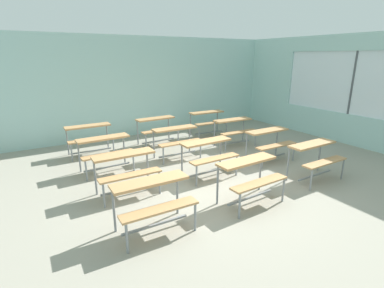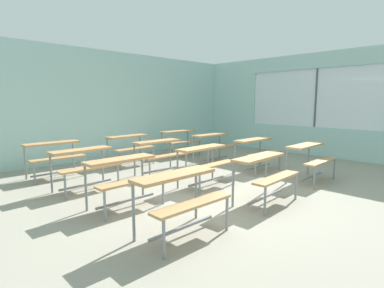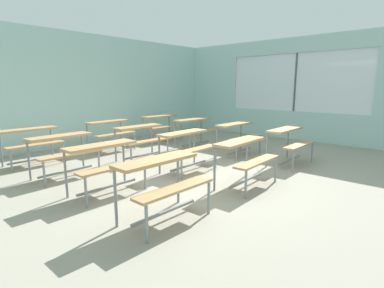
{
  "view_description": "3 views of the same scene",
  "coord_description": "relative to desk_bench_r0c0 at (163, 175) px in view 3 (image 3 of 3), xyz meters",
  "views": [
    {
      "loc": [
        -2.88,
        -4.14,
        2.41
      ],
      "look_at": [
        0.27,
        1.17,
        0.52
      ],
      "focal_mm": 26.92,
      "sensor_mm": 36.0,
      "label": 1
    },
    {
      "loc": [
        -3.8,
        -3.3,
        1.6
      ],
      "look_at": [
        0.49,
        1.09,
        0.73
      ],
      "focal_mm": 28.0,
      "sensor_mm": 36.0,
      "label": 2
    },
    {
      "loc": [
        -3.8,
        -3.3,
        1.6
      ],
      "look_at": [
        0.5,
        0.59,
        0.47
      ],
      "focal_mm": 28.0,
      "sensor_mm": 36.0,
      "label": 3
    }
  ],
  "objects": [
    {
      "name": "desk_bench_r2c1",
      "position": [
        1.73,
        2.59,
        0.0
      ],
      "size": [
        1.11,
        0.6,
        0.74
      ],
      "rotation": [
        0.0,
        0.0,
        -0.01
      ],
      "color": "tan",
      "rests_on": "ground"
    },
    {
      "name": "desk_bench_r1c1",
      "position": [
        1.77,
        1.25,
        0.0
      ],
      "size": [
        1.12,
        0.62,
        0.74
      ],
      "rotation": [
        0.0,
        0.0,
        0.03
      ],
      "color": "tan",
      "rests_on": "ground"
    },
    {
      "name": "ground",
      "position": [
        1.5,
        0.75,
        -0.59
      ],
      "size": [
        10.0,
        9.0,
        0.05
      ],
      "primitive_type": "cube",
      "color": "gray"
    },
    {
      "name": "desk_bench_r1c2",
      "position": [
        3.52,
        1.26,
        0.0
      ],
      "size": [
        1.1,
        0.59,
        0.74
      ],
      "rotation": [
        0.0,
        0.0,
        -0.0
      ],
      "color": "tan",
      "rests_on": "ground"
    },
    {
      "name": "desk_bench_r3c2",
      "position": [
        3.57,
        3.95,
        0.0
      ],
      "size": [
        1.13,
        0.64,
        0.74
      ],
      "rotation": [
        0.0,
        0.0,
        -0.05
      ],
      "color": "tan",
      "rests_on": "ground"
    },
    {
      "name": "wall_back",
      "position": [
        1.5,
        5.25,
        0.94
      ],
      "size": [
        10.0,
        0.12,
        3.0
      ],
      "primitive_type": "cube",
      "color": "#A8D1CC",
      "rests_on": "ground"
    },
    {
      "name": "desk_bench_r2c0",
      "position": [
        0.01,
        2.6,
        0.0
      ],
      "size": [
        1.12,
        0.63,
        0.74
      ],
      "rotation": [
        0.0,
        0.0,
        0.04
      ],
      "color": "tan",
      "rests_on": "ground"
    },
    {
      "name": "desk_bench_r2c2",
      "position": [
        3.57,
        2.64,
        0.0
      ],
      "size": [
        1.12,
        0.63,
        0.74
      ],
      "rotation": [
        0.0,
        0.0,
        -0.04
      ],
      "color": "tan",
      "rests_on": "ground"
    },
    {
      "name": "wall_right",
      "position": [
        6.5,
        0.62,
        0.88
      ],
      "size": [
        0.12,
        9.0,
        3.0
      ],
      "color": "#A8D1CC",
      "rests_on": "ground"
    },
    {
      "name": "desk_bench_r3c1",
      "position": [
        1.81,
        3.9,
        0.0
      ],
      "size": [
        1.13,
        0.64,
        0.74
      ],
      "rotation": [
        0.0,
        0.0,
        0.05
      ],
      "color": "tan",
      "rests_on": "ground"
    },
    {
      "name": "desk_bench_r0c1",
      "position": [
        1.73,
        -0.06,
        0.0
      ],
      "size": [
        1.12,
        0.64,
        0.74
      ],
      "rotation": [
        0.0,
        0.0,
        0.04
      ],
      "color": "tan",
      "rests_on": "ground"
    },
    {
      "name": "desk_bench_r0c0",
      "position": [
        0.0,
        0.0,
        0.0
      ],
      "size": [
        1.11,
        0.6,
        0.74
      ],
      "rotation": [
        0.0,
        0.0,
        -0.01
      ],
      "color": "tan",
      "rests_on": "ground"
    },
    {
      "name": "desk_bench_r3c0",
      "position": [
        -0.04,
        3.93,
        0.0
      ],
      "size": [
        1.1,
        0.59,
        0.74
      ],
      "rotation": [
        0.0,
        0.0,
        0.0
      ],
      "color": "tan",
      "rests_on": "ground"
    },
    {
      "name": "desk_bench_r1c0",
      "position": [
        0.05,
        1.32,
        0.0
      ],
      "size": [
        1.1,
        0.59,
        0.74
      ],
      "rotation": [
        0.0,
        0.0,
        0.0
      ],
      "color": "tan",
      "rests_on": "ground"
    },
    {
      "name": "desk_bench_r0c2",
      "position": [
        3.51,
        0.01,
        0.0
      ],
      "size": [
        1.11,
        0.61,
        0.74
      ],
      "rotation": [
        0.0,
        0.0,
        0.02
      ],
      "color": "tan",
      "rests_on": "ground"
    }
  ]
}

